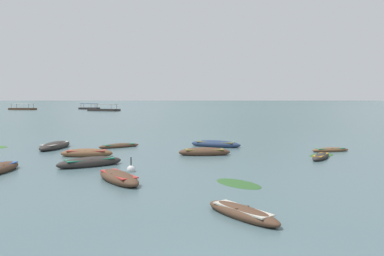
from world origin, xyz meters
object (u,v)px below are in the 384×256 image
at_px(rowboat_3, 55,146).
at_px(mooring_buoy, 131,170).
at_px(rowboat_4, 90,163).
at_px(ferry_1, 89,108).
at_px(rowboat_11, 119,146).
at_px(rowboat_13, 87,153).
at_px(rowboat_6, 216,144).
at_px(ferry_2, 23,109).
at_px(rowboat_2, 204,152).
at_px(rowboat_7, 242,213).
at_px(rowboat_8, 330,150).
at_px(ferry_0, 104,110).
at_px(rowboat_5, 321,157).
at_px(rowboat_0, 119,178).

relative_size(rowboat_3, mooring_buoy, 4.78).
bearing_deg(rowboat_4, ferry_1, 108.36).
distance_m(rowboat_11, rowboat_13, 5.25).
bearing_deg(mooring_buoy, rowboat_6, 67.90).
relative_size(rowboat_11, ferry_2, 0.31).
bearing_deg(rowboat_13, rowboat_2, 7.83).
bearing_deg(rowboat_4, rowboat_13, 111.06).
xyz_separation_m(rowboat_3, rowboat_13, (4.08, -4.14, -0.00)).
distance_m(rowboat_4, rowboat_7, 12.93).
relative_size(ferry_1, ferry_2, 0.76).
height_order(rowboat_8, rowboat_11, rowboat_11).
distance_m(ferry_0, ferry_1, 24.26).
xyz_separation_m(rowboat_3, rowboat_4, (5.61, -8.12, 0.00)).
xyz_separation_m(rowboat_6, rowboat_11, (-8.14, -0.97, -0.08)).
relative_size(rowboat_6, rowboat_11, 1.36).
height_order(rowboat_2, rowboat_11, rowboat_2).
relative_size(rowboat_4, rowboat_8, 1.22).
distance_m(rowboat_5, ferry_2, 138.91).
bearing_deg(rowboat_5, rowboat_3, 168.13).
relative_size(rowboat_6, rowboat_7, 1.46).
bearing_deg(ferry_2, rowboat_5, -55.15).
bearing_deg(rowboat_13, rowboat_0, -62.01).
relative_size(rowboat_3, rowboat_6, 1.01).
xyz_separation_m(rowboat_5, rowboat_6, (-7.18, 6.27, 0.07)).
height_order(rowboat_0, rowboat_3, rowboat_3).
distance_m(ferry_1, ferry_2, 24.21).
height_order(rowboat_4, rowboat_8, rowboat_4).
bearing_deg(rowboat_8, rowboat_13, -168.68).
height_order(rowboat_0, rowboat_6, rowboat_6).
xyz_separation_m(rowboat_6, rowboat_7, (0.93, -19.78, -0.06)).
relative_size(rowboat_6, rowboat_13, 1.22).
distance_m(rowboat_4, rowboat_8, 18.20).
bearing_deg(rowboat_0, ferry_1, 108.93).
height_order(rowboat_3, mooring_buoy, mooring_buoy).
bearing_deg(rowboat_7, rowboat_4, 131.47).
xyz_separation_m(rowboat_13, ferry_0, (-28.61, 101.93, 0.23)).
bearing_deg(rowboat_11, rowboat_8, -5.12).
distance_m(rowboat_0, ferry_2, 139.49).
bearing_deg(rowboat_3, rowboat_4, -55.35).
bearing_deg(ferry_0, ferry_2, 160.90).
distance_m(rowboat_0, rowboat_11, 13.83).
bearing_deg(rowboat_3, rowboat_6, 8.49).
distance_m(rowboat_5, rowboat_13, 16.35).
bearing_deg(ferry_0, ferry_1, 119.66).
bearing_deg(rowboat_8, ferry_2, 126.34).
height_order(rowboat_6, rowboat_11, rowboat_6).
bearing_deg(ferry_1, rowboat_2, -68.10).
distance_m(rowboat_11, ferry_1, 125.01).
height_order(rowboat_3, ferry_1, ferry_1).
bearing_deg(ferry_2, ferry_1, 22.25).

